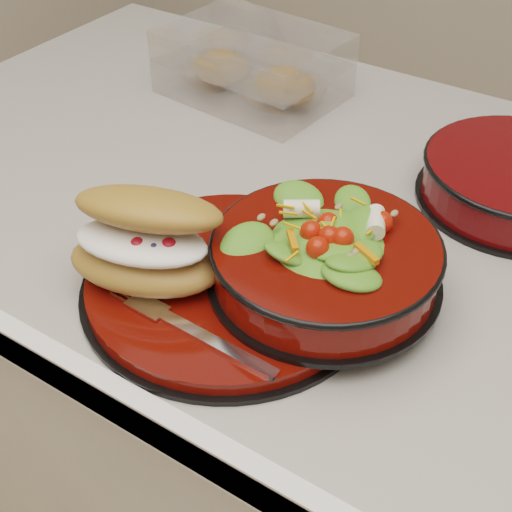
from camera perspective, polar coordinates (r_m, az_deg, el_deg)
The scene contains 6 objects.
island_counter at distance 1.18m, azimuth 3.83°, elevation -13.37°, with size 1.24×0.74×0.90m.
dinner_plate at distance 0.72m, azimuth -2.18°, elevation -2.16°, with size 0.30×0.30×0.02m.
salad_bowl at distance 0.69m, azimuth 5.61°, elevation 0.19°, with size 0.23×0.23×0.10m.
croissant at distance 0.69m, azimuth -8.80°, elevation 1.18°, with size 0.17×0.14×0.09m.
fork at distance 0.66m, azimuth -4.96°, elevation -6.03°, with size 0.17×0.02×0.00m.
pastry_box at distance 1.08m, azimuth -0.26°, elevation 14.97°, with size 0.26×0.20×0.09m.
Camera 1 is at (0.33, -0.64, 1.39)m, focal length 50.00 mm.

